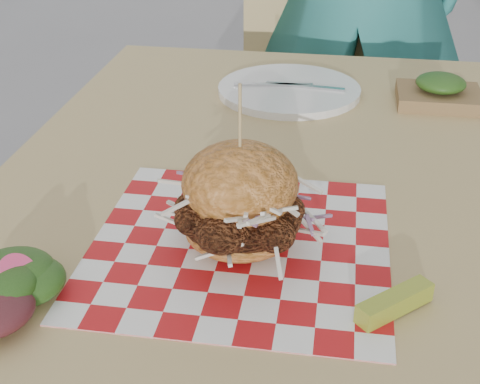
{
  "coord_description": "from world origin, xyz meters",
  "views": [
    {
      "loc": [
        0.35,
        -0.82,
        1.21
      ],
      "look_at": [
        0.24,
        -0.14,
        0.82
      ],
      "focal_mm": 50.0,
      "sensor_mm": 36.0,
      "label": 1
    }
  ],
  "objects": [
    {
      "name": "pickle_spear",
      "position": [
        0.42,
        -0.24,
        0.76
      ],
      "size": [
        0.08,
        0.08,
        0.02
      ],
      "primitive_type": "cube",
      "rotation": [
        0.0,
        0.0,
        0.75
      ],
      "color": "#99A02E",
      "rests_on": "paper_liner"
    },
    {
      "name": "patio_table",
      "position": [
        0.25,
        0.04,
        0.67
      ],
      "size": [
        0.8,
        1.2,
        0.75
      ],
      "color": "tan",
      "rests_on": "ground"
    },
    {
      "name": "sandwich",
      "position": [
        0.24,
        -0.14,
        0.81
      ],
      "size": [
        0.18,
        0.18,
        0.21
      ],
      "color": "#C67938",
      "rests_on": "paper_liner"
    },
    {
      "name": "kraft_tray",
      "position": [
        0.53,
        0.38,
        0.77
      ],
      "size": [
        0.15,
        0.12,
        0.06
      ],
      "color": "brown",
      "rests_on": "patio_table"
    },
    {
      "name": "patio_chair",
      "position": [
        0.24,
        1.1,
        0.55
      ],
      "size": [
        0.46,
        0.47,
        0.95
      ],
      "rotation": [
        0.0,
        0.0,
        0.1
      ],
      "color": "tan",
      "rests_on": "ground"
    },
    {
      "name": "place_setting",
      "position": [
        0.25,
        0.38,
        0.76
      ],
      "size": [
        0.27,
        0.27,
        0.02
      ],
      "color": "white",
      "rests_on": "patio_table"
    },
    {
      "name": "paper_liner",
      "position": [
        0.24,
        -0.14,
        0.75
      ],
      "size": [
        0.36,
        0.36,
        0.0
      ],
      "primitive_type": "cube",
      "color": "red",
      "rests_on": "patio_table"
    }
  ]
}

